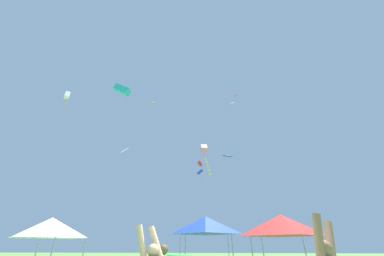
{
  "coord_description": "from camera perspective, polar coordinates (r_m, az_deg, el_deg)",
  "views": [
    {
      "loc": [
        0.14,
        -4.54,
        1.79
      ],
      "look_at": [
        -1.16,
        13.39,
        11.59
      ],
      "focal_mm": 20.13,
      "sensor_mm": 36.0,
      "label": 1
    }
  ],
  "objects": [
    {
      "name": "kite_blue_box",
      "position": [
        35.73,
        2.11,
        -11.66
      ],
      "size": [
        1.08,
        0.94,
        2.37
      ],
      "color": "blue"
    },
    {
      "name": "kite_white_diamond",
      "position": [
        26.78,
        -17.53,
        -5.6
      ],
      "size": [
        1.21,
        1.2,
        0.85
      ],
      "color": "white"
    },
    {
      "name": "canopy_tent_blue",
      "position": [
        14.94,
        3.67,
        -24.29
      ],
      "size": [
        3.19,
        3.19,
        3.41
      ],
      "color": "#9E9EA3",
      "rests_on": "ground"
    },
    {
      "name": "kite_red_box",
      "position": [
        24.97,
        2.07,
        -9.41
      ],
      "size": [
        0.57,
        0.67,
        0.6
      ],
      "color": "red"
    },
    {
      "name": "kite_lime_box",
      "position": [
        29.35,
        -10.31,
        6.48
      ],
      "size": [
        0.48,
        0.67,
        0.56
      ],
      "color": "#75D138"
    },
    {
      "name": "canopy_tent_red",
      "position": [
        11.79,
        22.7,
        -22.67
      ],
      "size": [
        2.87,
        2.87,
        3.07
      ],
      "color": "#9E9EA3",
      "rests_on": "ground"
    },
    {
      "name": "kite_white_box",
      "position": [
        29.64,
        -30.19,
        7.4
      ],
      "size": [
        0.88,
        1.0,
        2.65
      ],
      "color": "white"
    },
    {
      "name": "canopy_tent_white",
      "position": [
        13.11,
        -33.48,
        -21.16
      ],
      "size": [
        2.77,
        2.77,
        2.96
      ],
      "color": "#9E9EA3",
      "rests_on": "ground"
    },
    {
      "name": "kite_blue_diamond",
      "position": [
        28.87,
        9.43,
        -7.22
      ],
      "size": [
        1.75,
        1.71,
        0.58
      ],
      "color": "blue"
    },
    {
      "name": "kite_purple_delta",
      "position": [
        38.9,
        10.24,
        6.45
      ],
      "size": [
        1.87,
        1.79,
        0.96
      ],
      "color": "purple"
    },
    {
      "name": "kite_red_delta",
      "position": [
        28.05,
        11.61,
        8.5
      ],
      "size": [
        0.94,
        1.02,
        0.68
      ],
      "color": "red"
    },
    {
      "name": "kite_cyan_box",
      "position": [
        18.38,
        -18.02,
        9.56
      ],
      "size": [
        1.45,
        0.64,
        1.1
      ],
      "color": "#2DB7CC"
    },
    {
      "name": "kite_pink_box",
      "position": [
        19.4,
        3.28,
        -5.83
      ],
      "size": [
        0.84,
        1.41,
        3.05
      ],
      "color": "pink"
    }
  ]
}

